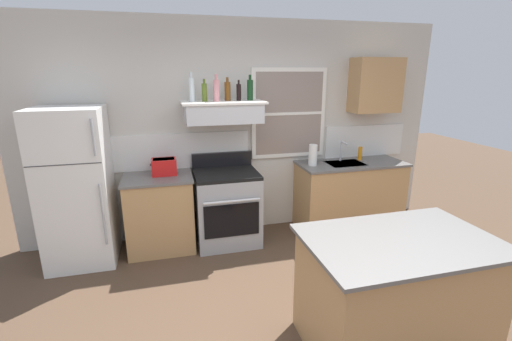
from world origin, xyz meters
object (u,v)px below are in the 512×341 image
bottle_amber_wine (228,91)px  bottle_dark_green_wine (250,90)px  bottle_clear_tall (192,89)px  bottle_rose_pink (216,90)px  dish_soap_bottle (360,153)px  kitchen_island (395,293)px  refrigerator (77,188)px  bottle_balsamic_dark (239,92)px  stove_range (227,207)px  bottle_olive_oil_square (204,92)px  toaster (164,166)px  paper_towel_roll (313,155)px

bottle_amber_wine → bottle_dark_green_wine: 0.27m
bottle_clear_tall → bottle_dark_green_wine: (0.69, 0.01, -0.01)m
bottle_rose_pink → bottle_amber_wine: bottle_rose_pink is taller
dish_soap_bottle → kitchen_island: bearing=-113.5°
refrigerator → kitchen_island: bearing=-38.0°
refrigerator → bottle_balsamic_dark: bottle_balsamic_dark is taller
stove_range → bottle_dark_green_wine: (0.34, 0.15, 1.40)m
bottle_olive_oil_square → bottle_amber_wine: size_ratio=0.94×
toaster → bottle_dark_green_wine: (1.05, 0.06, 0.86)m
toaster → bottle_olive_oil_square: (0.51, 0.02, 0.84)m
bottle_dark_green_wine → kitchen_island: (0.59, -2.19, -1.41)m
refrigerator → dish_soap_bottle: size_ratio=9.60×
bottle_olive_oil_square → bottle_rose_pink: bottle_rose_pink is taller
bottle_clear_tall → bottle_amber_wine: bearing=1.9°
bottle_clear_tall → bottle_balsamic_dark: size_ratio=1.39×
bottle_olive_oil_square → kitchen_island: size_ratio=0.18×
bottle_amber_wine → paper_towel_roll: bearing=-6.2°
paper_towel_roll → bottle_rose_pink: bearing=179.0°
bottle_dark_green_wine → paper_towel_roll: bottle_dark_green_wine is taller
bottle_rose_pink → bottle_balsamic_dark: bottle_rose_pink is taller
toaster → paper_towel_roll: paper_towel_roll is taller
bottle_amber_wine → bottle_balsamic_dark: size_ratio=1.13×
bottle_olive_oil_square → bottle_dark_green_wine: 0.55m
bottle_balsamic_dark → dish_soap_bottle: bearing=0.3°
bottle_olive_oil_square → bottle_rose_pink: 0.14m
bottle_olive_oil_square → bottle_amber_wine: (0.28, 0.05, 0.01)m
bottle_rose_pink → refrigerator: bearing=-177.0°
stove_range → bottle_balsamic_dark: bottle_balsamic_dark is taller
bottle_rose_pink → bottle_balsamic_dark: size_ratio=1.28×
bottle_amber_wine → paper_towel_roll: 1.35m
bottle_clear_tall → stove_range: bearing=-21.9°
bottle_olive_oil_square → bottle_balsamic_dark: bearing=3.9°
bottle_clear_tall → bottle_balsamic_dark: bottle_clear_tall is taller
bottle_olive_oil_square → paper_towel_roll: (1.35, -0.06, -0.81)m
toaster → bottle_amber_wine: size_ratio=1.11×
bottle_rose_pink → paper_towel_roll: (1.22, -0.02, -0.83)m
refrigerator → paper_towel_roll: size_ratio=6.40×
refrigerator → bottle_olive_oil_square: size_ratio=6.86×
paper_towel_roll → kitchen_island: bearing=-95.7°
bottle_clear_tall → bottle_dark_green_wine: bottle_clear_tall is taller
toaster → bottle_clear_tall: bottle_clear_tall is taller
bottle_olive_oil_square → paper_towel_roll: 1.57m
bottle_olive_oil_square → toaster: bearing=-178.2°
toaster → bottle_clear_tall: 0.95m
kitchen_island → stove_range: bearing=114.6°
bottle_amber_wine → bottle_balsamic_dark: (0.13, -0.02, -0.01)m
bottle_clear_tall → bottle_rose_pink: 0.28m
toaster → refrigerator: bearing=-173.4°
bottle_amber_wine → dish_soap_bottle: 2.00m
refrigerator → bottle_amber_wine: 1.99m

